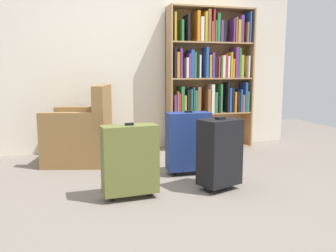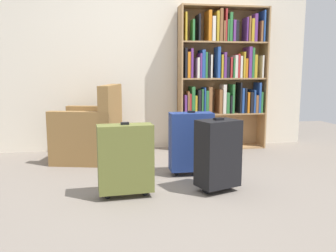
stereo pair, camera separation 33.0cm
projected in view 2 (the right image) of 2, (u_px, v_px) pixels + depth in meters
name	position (u px, v px, depth m)	size (l,w,h in m)	color
ground_plane	(174.00, 194.00, 3.07)	(7.85, 7.85, 0.00)	slate
back_wall	(148.00, 53.00, 4.76)	(4.48, 0.10, 2.60)	beige
bookshelf	(223.00, 73.00, 4.76)	(1.19, 0.30, 1.90)	#A87F51
armchair	(91.00, 134.00, 4.21)	(0.85, 0.85, 0.90)	olive
mug	(141.00, 153.00, 4.40)	(0.12, 0.08, 0.10)	red
suitcase_black	(218.00, 153.00, 3.10)	(0.41, 0.35, 0.66)	black
suitcase_navy_blue	(191.00, 142.00, 3.60)	(0.44, 0.20, 0.66)	navy
suitcase_olive	(126.00, 159.00, 2.95)	(0.47, 0.22, 0.64)	brown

